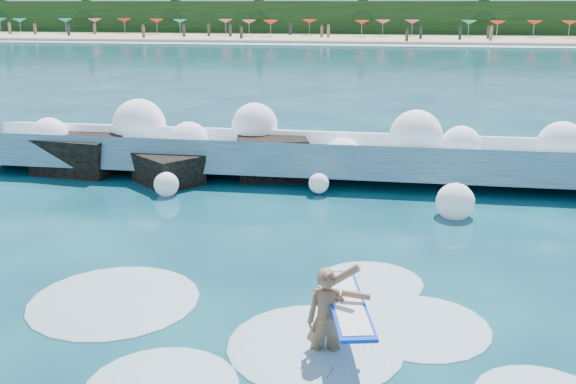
% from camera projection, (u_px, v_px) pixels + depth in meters
% --- Properties ---
extents(ground, '(200.00, 200.00, 0.00)m').
position_uv_depth(ground, '(187.00, 284.00, 11.44)').
color(ground, '#082C41').
rests_on(ground, ground).
extents(beach, '(140.00, 20.00, 0.40)m').
position_uv_depth(beach, '(369.00, 38.00, 85.19)').
color(beach, tan).
rests_on(beach, ground).
extents(wet_band, '(140.00, 5.00, 0.08)m').
position_uv_depth(wet_band, '(365.00, 45.00, 74.82)').
color(wet_band, silver).
rests_on(wet_band, ground).
extents(treeline, '(140.00, 4.00, 5.00)m').
position_uv_depth(treeline, '(372.00, 19.00, 93.99)').
color(treeline, black).
rests_on(treeline, ground).
extents(breaking_wave, '(18.36, 2.84, 1.58)m').
position_uv_depth(breaking_wave, '(296.00, 156.00, 18.53)').
color(breaking_wave, teal).
rests_on(breaking_wave, ground).
extents(rock_cluster, '(8.09, 3.27, 1.35)m').
position_uv_depth(rock_cluster, '(165.00, 161.00, 18.50)').
color(rock_cluster, black).
rests_on(rock_cluster, ground).
extents(surfer_with_board, '(1.06, 2.80, 1.56)m').
position_uv_depth(surfer_with_board, '(331.00, 317.00, 9.02)').
color(surfer_with_board, '#8E6042').
rests_on(surfer_with_board, ground).
extents(wave_spray, '(15.78, 4.84, 2.13)m').
position_uv_depth(wave_spray, '(292.00, 139.00, 18.31)').
color(wave_spray, white).
rests_on(wave_spray, ground).
extents(surf_foam, '(8.87, 5.76, 0.14)m').
position_uv_depth(surf_foam, '(265.00, 328.00, 9.90)').
color(surf_foam, silver).
rests_on(surf_foam, ground).
extents(beach_umbrellas, '(112.20, 6.71, 0.50)m').
position_uv_depth(beach_umbrellas, '(369.00, 22.00, 86.98)').
color(beach_umbrellas, '#158784').
rests_on(beach_umbrellas, ground).
extents(beachgoers, '(108.05, 13.44, 1.93)m').
position_uv_depth(beachgoers, '(330.00, 33.00, 81.94)').
color(beachgoers, '#3F332D').
rests_on(beachgoers, ground).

